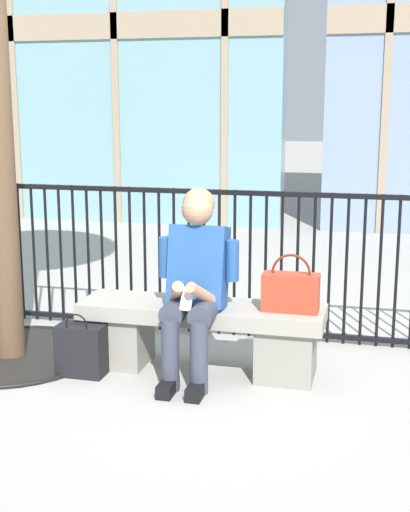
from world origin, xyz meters
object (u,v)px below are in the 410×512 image
handbag_on_bench (291,291)px  shopping_bag (81,350)px  stone_bench (201,331)px  seated_person_with_phone (195,279)px

handbag_on_bench → shopping_bag: (-1.31, -0.26, -0.41)m
handbag_on_bench → shopping_bag: size_ratio=0.86×
stone_bench → handbag_on_bench: handbag_on_bench is taller
handbag_on_bench → shopping_bag: 1.40m
seated_person_with_phone → shopping_bag: bearing=-168.6°
seated_person_with_phone → handbag_on_bench: (0.59, 0.12, -0.07)m
seated_person_with_phone → handbag_on_bench: size_ratio=3.30×
seated_person_with_phone → shopping_bag: size_ratio=2.83×
shopping_bag → handbag_on_bench: bearing=11.4°
seated_person_with_phone → handbag_on_bench: 0.60m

